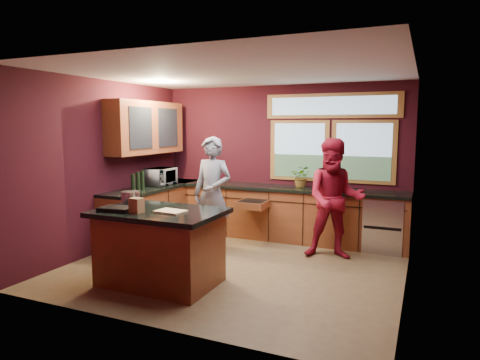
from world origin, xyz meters
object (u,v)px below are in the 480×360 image
Objects in this scene: island at (160,247)px; person_red at (335,199)px; cutting_board at (171,211)px; stock_pot at (131,198)px; person_grey at (212,194)px.

island is 0.86× the size of person_red.
cutting_board is 1.46× the size of stock_pot.
person_grey is at bearing 92.54° from island.
island is 0.52m from cutting_board.
person_grey is 1.90m from person_red.
island is 2.67m from person_red.
person_grey is 5.19× the size of cutting_board.
person_grey is 1.65m from cutting_board.
person_grey is 1.51m from stock_pot.
person_grey is 7.57× the size of stock_pot.
person_grey is (-0.07, 1.58, 0.43)m from island.
stock_pot reaches higher than cutting_board.
island is 0.80m from stock_pot.
island is 1.64m from person_grey.
person_red is at bearing 37.45° from stock_pot.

